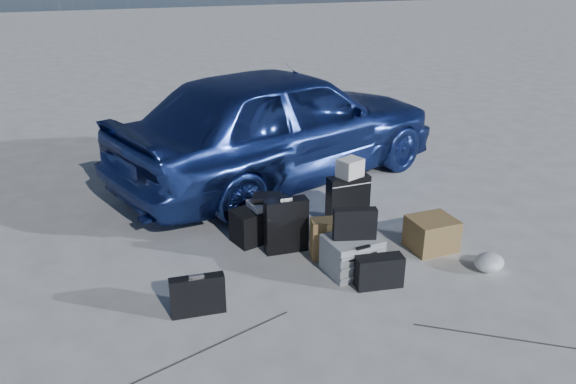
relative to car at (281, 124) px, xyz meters
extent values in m
plane|color=beige|center=(-0.33, -2.64, -0.76)|extent=(60.00, 60.00, 0.00)
imported|color=navy|center=(0.00, 0.00, 0.00)|extent=(4.83, 3.19, 1.53)
cube|color=#9A9D9F|center=(-0.18, -2.45, -0.59)|extent=(0.52, 0.44, 0.35)
cube|color=black|center=(-0.17, -2.46, -0.26)|extent=(0.41, 0.20, 0.30)
cube|color=black|center=(-1.68, -2.63, -0.59)|extent=(0.46, 0.14, 0.35)
cube|color=black|center=(-0.62, -1.86, -0.49)|extent=(0.44, 0.18, 0.56)
cube|color=black|center=(0.23, -1.51, -0.49)|extent=(0.47, 0.17, 0.56)
cube|color=silver|center=(0.24, -1.51, -0.11)|extent=(0.30, 0.27, 0.20)
cube|color=black|center=(-0.72, -1.50, -0.59)|extent=(0.76, 0.48, 0.35)
cube|color=silver|center=(-0.71, -1.51, -0.38)|extent=(0.39, 0.32, 0.06)
cube|color=black|center=(-0.70, -1.51, -0.32)|extent=(0.34, 0.29, 0.06)
cube|color=olive|center=(-0.30, -2.13, -0.56)|extent=(0.34, 0.24, 0.41)
cube|color=brown|center=(0.77, -2.33, -0.60)|extent=(0.45, 0.39, 0.33)
ellipsoid|color=silver|center=(1.04, -2.89, -0.68)|extent=(0.38, 0.35, 0.17)
cube|color=black|center=(-0.07, -2.77, -0.62)|extent=(0.44, 0.22, 0.30)
camera|label=1|loc=(-2.34, -6.55, 1.99)|focal=35.00mm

